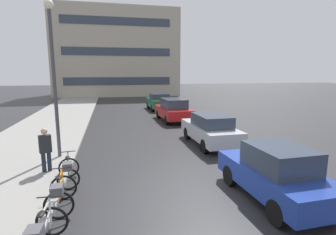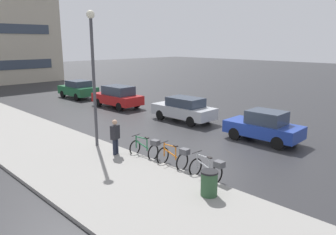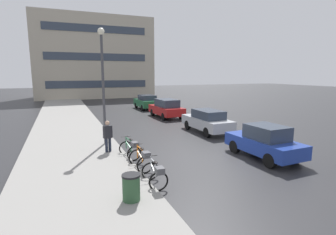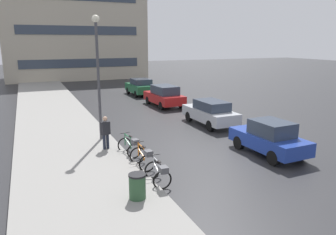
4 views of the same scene
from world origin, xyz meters
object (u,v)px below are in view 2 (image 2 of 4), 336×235
bicycle_third (147,147)px  car_blue (264,126)px  car_silver (184,109)px  car_green (78,89)px  pedestrian (115,136)px  car_red (117,96)px  bicycle_second (175,156)px  bicycle_nearest (209,169)px  streetlamp (93,66)px  trash_bin (209,185)px

bicycle_third → car_blue: size_ratio=0.38×
car_blue → car_silver: 5.83m
car_green → pedestrian: size_ratio=2.28×
car_red → bicycle_second: bearing=-116.5°
car_silver → car_red: (-0.26, 6.71, 0.05)m
bicycle_nearest → car_red: car_red is taller
bicycle_second → streetlamp: streetlamp is taller
car_blue → trash_bin: (-6.99, -1.98, -0.30)m
car_blue → pedestrian: 7.56m
pedestrian → car_blue: bearing=-26.5°
car_silver → streetlamp: streetlamp is taller
trash_bin → car_green: bearing=70.8°
car_blue → streetlamp: bearing=142.6°
car_green → streetlamp: 15.43m
bicycle_third → car_red: size_ratio=0.34×
car_silver → car_blue: bearing=-93.4°
pedestrian → bicycle_third: bearing=-50.5°
car_red → car_green: 6.03m
trash_bin → car_silver: bearing=46.8°
bicycle_third → streetlamp: (-0.74, 2.75, 3.43)m
bicycle_third → car_red: (5.97, 10.22, 0.35)m
bicycle_third → pedestrian: (-0.87, 1.06, 0.46)m
bicycle_third → streetlamp: streetlamp is taller
car_green → bicycle_second: bearing=-108.5°
bicycle_third → car_silver: 7.16m
bicycle_third → car_blue: car_blue is taller
bicycle_nearest → car_silver: 9.31m
bicycle_nearest → pedestrian: size_ratio=0.79×
pedestrian → bicycle_second: bearing=-71.5°
pedestrian → trash_bin: 5.38m
bicycle_nearest → car_blue: bearing=10.5°
bicycle_nearest → car_green: car_green is taller
streetlamp → car_blue: bearing=-37.4°
car_red → car_green: (0.08, 6.03, -0.04)m
bicycle_nearest → bicycle_third: 3.41m
streetlamp → trash_bin: (-0.36, -7.05, -3.44)m
bicycle_second → car_green: size_ratio=0.36×
car_silver → pedestrian: size_ratio=2.49×
streetlamp → trash_bin: streetlamp is taller
bicycle_nearest → bicycle_third: (-0.01, 3.41, 0.01)m
car_silver → trash_bin: car_silver is taller
car_red → pedestrian: pedestrian is taller
car_green → streetlamp: (-6.79, -13.50, 3.12)m
bicycle_second → car_blue: 5.89m
car_silver → pedestrian: (-7.11, -2.45, 0.17)m
car_silver → car_green: 12.75m
bicycle_third → car_red: 11.85m
car_silver → bicycle_nearest: bearing=-132.0°
car_silver → car_red: bearing=92.2°
bicycle_third → car_red: bearing=59.7°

